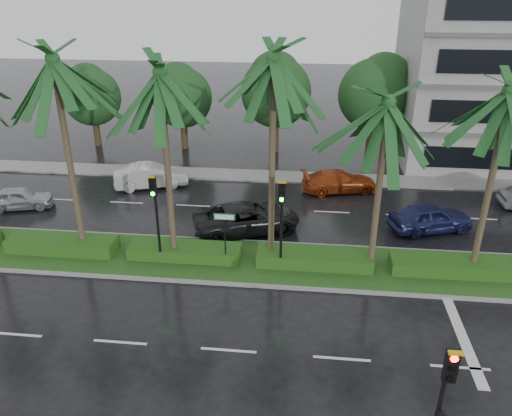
# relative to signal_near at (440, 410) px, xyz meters

# --- Properties ---
(ground) EXTENTS (120.00, 120.00, 0.00)m
(ground) POSITION_rel_signal_near_xyz_m (-6.00, 9.39, -2.50)
(ground) COLOR black
(ground) RESTS_ON ground
(far_sidewalk) EXTENTS (40.00, 2.00, 0.12)m
(far_sidewalk) POSITION_rel_signal_near_xyz_m (-6.00, 21.39, -2.44)
(far_sidewalk) COLOR gray
(far_sidewalk) RESTS_ON ground
(median) EXTENTS (36.00, 4.00, 0.15)m
(median) POSITION_rel_signal_near_xyz_m (-6.00, 10.39, -2.42)
(median) COLOR gray
(median) RESTS_ON ground
(hedge) EXTENTS (35.20, 1.40, 0.60)m
(hedge) POSITION_rel_signal_near_xyz_m (-6.00, 10.39, -2.05)
(hedge) COLOR #234915
(hedge) RESTS_ON median
(lane_markings) EXTENTS (34.00, 13.06, 0.01)m
(lane_markings) POSITION_rel_signal_near_xyz_m (-2.96, 8.96, -2.50)
(lane_markings) COLOR silver
(lane_markings) RESTS_ON ground
(palm_row) EXTENTS (26.30, 4.20, 9.93)m
(palm_row) POSITION_rel_signal_near_xyz_m (-7.25, 10.41, 5.44)
(palm_row) COLOR #413925
(palm_row) RESTS_ON median
(signal_near) EXTENTS (0.34, 0.45, 4.36)m
(signal_near) POSITION_rel_signal_near_xyz_m (0.00, 0.00, 0.00)
(signal_near) COLOR black
(signal_near) RESTS_ON near_sidewalk
(signal_median_left) EXTENTS (0.34, 0.42, 4.36)m
(signal_median_left) POSITION_rel_signal_near_xyz_m (-10.00, 9.69, 0.49)
(signal_median_left) COLOR black
(signal_median_left) RESTS_ON median
(signal_median_right) EXTENTS (0.34, 0.42, 4.36)m
(signal_median_right) POSITION_rel_signal_near_xyz_m (-4.50, 9.69, 0.49)
(signal_median_right) COLOR black
(signal_median_right) RESTS_ON median
(street_sign) EXTENTS (0.95, 0.09, 2.60)m
(street_sign) POSITION_rel_signal_near_xyz_m (-7.00, 9.87, -0.38)
(street_sign) COLOR black
(street_sign) RESTS_ON median
(bg_trees) EXTENTS (32.87, 5.40, 7.80)m
(bg_trees) POSITION_rel_signal_near_xyz_m (-3.69, 26.98, 2.13)
(bg_trees) COLOR #332117
(bg_trees) RESTS_ON ground
(car_silver) EXTENTS (2.42, 3.94, 1.25)m
(car_silver) POSITION_rel_signal_near_xyz_m (-19.75, 15.00, -1.88)
(car_silver) COLOR #A8AAB0
(car_silver) RESTS_ON ground
(car_white) EXTENTS (3.05, 4.79, 1.49)m
(car_white) POSITION_rel_signal_near_xyz_m (-13.25, 18.93, -1.76)
(car_white) COLOR #B8B8B8
(car_white) RESTS_ON ground
(car_darkgrey) EXTENTS (4.50, 6.05, 1.53)m
(car_darkgrey) POSITION_rel_signal_near_xyz_m (-6.50, 13.60, -1.74)
(car_darkgrey) COLOR black
(car_darkgrey) RESTS_ON ground
(car_red) EXTENTS (2.90, 4.91, 1.33)m
(car_red) POSITION_rel_signal_near_xyz_m (-1.50, 19.51, -1.84)
(car_red) COLOR #973310
(car_red) RESTS_ON ground
(car_blue) EXTENTS (3.01, 4.64, 1.47)m
(car_blue) POSITION_rel_signal_near_xyz_m (3.00, 14.71, -1.77)
(car_blue) COLOR navy
(car_blue) RESTS_ON ground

